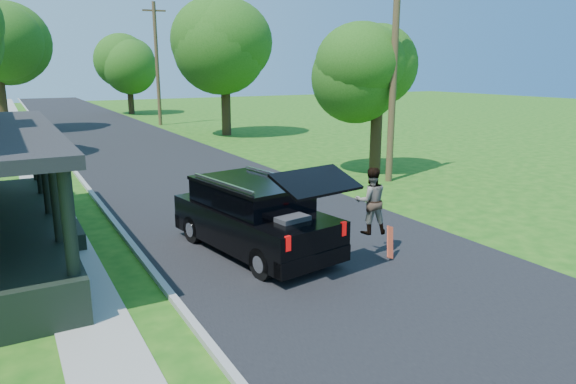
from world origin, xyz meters
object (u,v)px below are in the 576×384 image
skateboarder (371,201)px  tree_right_near (378,67)px  utility_pole_near (394,58)px  black_suv (254,216)px

skateboarder → tree_right_near: size_ratio=0.25×
skateboarder → utility_pole_near: 9.51m
skateboarder → utility_pole_near: size_ratio=0.17×
skateboarder → tree_right_near: tree_right_near is taller
black_suv → utility_pole_near: bearing=20.6°
black_suv → utility_pole_near: (8.40, 4.85, 3.97)m
tree_right_near → utility_pole_near: size_ratio=0.70×
skateboarder → utility_pole_near: utility_pole_near is taller
black_suv → tree_right_near: bearing=26.4°
skateboarder → utility_pole_near: bearing=-113.6°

